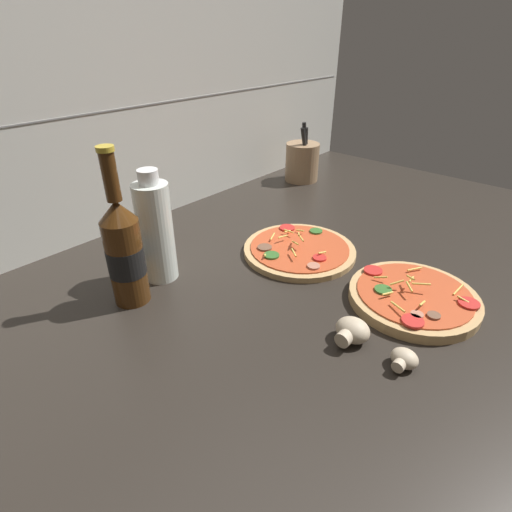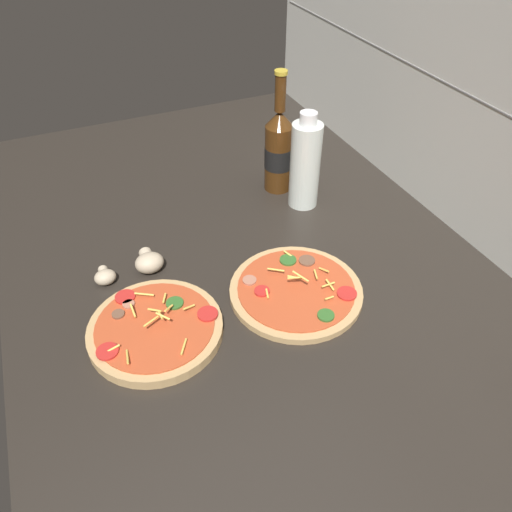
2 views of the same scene
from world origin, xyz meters
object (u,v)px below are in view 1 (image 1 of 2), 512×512
object	(u,v)px
mushroom_left	(404,359)
mushroom_right	(352,331)
beer_bottle	(124,251)
oil_bottle	(156,231)
utensil_crock	(302,161)
pizza_near	(413,297)
pizza_far	(299,250)

from	to	relation	value
mushroom_left	mushroom_right	size ratio (longest dim) A/B	0.73
beer_bottle	mushroom_right	xyz separation A→B (cm)	(16.63, -35.36, -8.13)
oil_bottle	utensil_crock	size ratio (longest dim) A/B	1.19
pizza_near	mushroom_right	xyz separation A→B (cm)	(-16.28, 3.21, 0.83)
pizza_far	mushroom_left	bearing A→B (deg)	-118.70
oil_bottle	utensil_crock	distance (cm)	66.34
mushroom_right	utensil_crock	xyz separation A→B (cm)	(56.49, 50.81, 4.11)
utensil_crock	pizza_near	bearing A→B (deg)	-126.66
oil_bottle	mushroom_right	bearing A→B (deg)	-77.42
pizza_near	beer_bottle	bearing A→B (deg)	130.48
pizza_near	mushroom_right	world-z (taller)	pizza_near
pizza_near	mushroom_right	distance (cm)	16.62
pizza_near	pizza_far	distance (cm)	26.08
mushroom_right	utensil_crock	size ratio (longest dim) A/B	0.32
utensil_crock	pizza_far	bearing A→B (deg)	-144.47
pizza_far	oil_bottle	size ratio (longest dim) A/B	1.11
mushroom_left	utensil_crock	size ratio (longest dim) A/B	0.23
pizza_far	utensil_crock	world-z (taller)	utensil_crock
utensil_crock	oil_bottle	bearing A→B (deg)	-168.66
mushroom_right	pizza_far	bearing A→B (deg)	52.81
beer_bottle	mushroom_left	distance (cm)	47.78
oil_bottle	mushroom_left	distance (cm)	47.89
mushroom_right	pizza_near	bearing A→B (deg)	-11.15
mushroom_right	utensil_crock	bearing A→B (deg)	41.97
pizza_near	oil_bottle	size ratio (longest dim) A/B	1.04
pizza_near	mushroom_left	size ratio (longest dim) A/B	5.37
oil_bottle	mushroom_left	size ratio (longest dim) A/B	5.17
pizza_near	utensil_crock	xyz separation A→B (cm)	(40.21, 54.02, 4.94)
oil_bottle	mushroom_right	distance (cm)	39.56
pizza_far	beer_bottle	xyz separation A→B (cm)	(-33.97, 12.51, 9.27)
pizza_far	beer_bottle	distance (cm)	37.36
pizza_near	mushroom_left	distance (cm)	16.98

